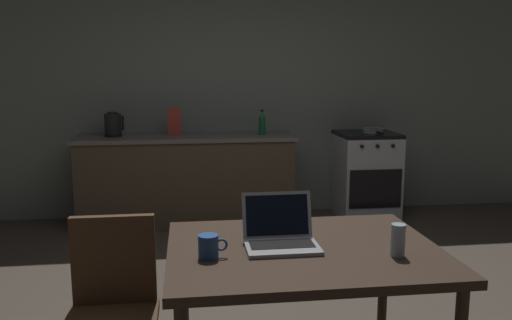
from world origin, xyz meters
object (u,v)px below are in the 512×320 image
at_px(stove_oven, 366,174).
at_px(electric_kettle, 113,125).
at_px(bottle, 262,123).
at_px(cereal_box, 174,122).
at_px(coffee_mug, 209,246).
at_px(drinking_glass, 398,240).
at_px(dining_table, 303,262).
at_px(chair, 112,303).
at_px(frying_pan, 373,130).
at_px(laptop, 281,236).

relative_size(stove_oven, electric_kettle, 3.73).
bearing_deg(bottle, cereal_box, 175.41).
relative_size(stove_oven, coffee_mug, 7.23).
bearing_deg(drinking_glass, dining_table, 155.83).
distance_m(dining_table, chair, 0.87).
distance_m(chair, cereal_box, 3.01).
relative_size(stove_oven, chair, 1.02).
relative_size(drinking_glass, cereal_box, 0.52).
xyz_separation_m(electric_kettle, cereal_box, (0.59, 0.02, 0.02)).
relative_size(stove_oven, frying_pan, 2.21).
distance_m(dining_table, drinking_glass, 0.43).
relative_size(laptop, coffee_mug, 2.59).
relative_size(stove_oven, dining_table, 0.75).
relative_size(dining_table, bottle, 4.77).
bearing_deg(stove_oven, laptop, -115.96).
height_order(drinking_glass, cereal_box, cereal_box).
bearing_deg(cereal_box, coffee_mug, -86.24).
height_order(laptop, drinking_glass, laptop).
height_order(laptop, electric_kettle, electric_kettle).
bearing_deg(electric_kettle, coffee_mug, -75.62).
height_order(chair, laptop, laptop).
bearing_deg(cereal_box, chair, -94.30).
distance_m(chair, bottle, 3.13).
bearing_deg(dining_table, cereal_box, 101.64).
height_order(stove_oven, electric_kettle, electric_kettle).
height_order(dining_table, laptop, laptop).
bearing_deg(electric_kettle, cereal_box, 1.94).
xyz_separation_m(dining_table, drinking_glass, (0.37, -0.16, 0.14)).
xyz_separation_m(stove_oven, bottle, (-1.12, -0.05, 0.56)).
bearing_deg(laptop, bottle, 73.35).
relative_size(dining_table, drinking_glass, 8.66).
xyz_separation_m(frying_pan, coffee_mug, (-1.84, -3.08, -0.11)).
bearing_deg(frying_pan, coffee_mug, -120.85).
bearing_deg(drinking_glass, stove_oven, 72.68).
bearing_deg(chair, stove_oven, 40.35).
xyz_separation_m(dining_table, coffee_mug, (-0.42, -0.08, 0.12)).
bearing_deg(cereal_box, bottle, -4.59).
height_order(frying_pan, drinking_glass, frying_pan).
distance_m(stove_oven, cereal_box, 2.07).
bearing_deg(coffee_mug, cereal_box, 93.76).
xyz_separation_m(chair, drinking_glass, (1.22, -0.25, 0.32)).
bearing_deg(laptop, chair, 165.05).
bearing_deg(bottle, frying_pan, 1.00).
xyz_separation_m(chair, coffee_mug, (0.43, -0.17, 0.30)).
xyz_separation_m(stove_oven, laptop, (-1.46, -3.00, 0.36)).
height_order(frying_pan, cereal_box, cereal_box).
bearing_deg(chair, electric_kettle, 84.50).
bearing_deg(cereal_box, frying_pan, -1.39).
bearing_deg(cereal_box, laptop, -80.10).
height_order(laptop, coffee_mug, laptop).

